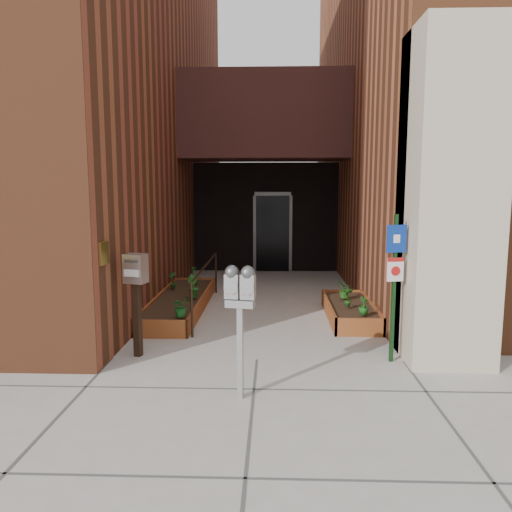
{
  "coord_description": "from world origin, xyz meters",
  "views": [
    {
      "loc": [
        0.22,
        -6.56,
        2.37
      ],
      "look_at": [
        -0.07,
        1.8,
        1.19
      ],
      "focal_mm": 35.0,
      "sensor_mm": 36.0,
      "label": 1
    }
  ],
  "objects": [
    {
      "name": "shrub_right_c",
      "position": [
        1.55,
        2.53,
        0.46
      ],
      "size": [
        0.3,
        0.3,
        0.32
      ],
      "primitive_type": "imported",
      "rotation": [
        0.0,
        0.0,
        4.67
      ],
      "color": "#265A19",
      "rests_on": "planter_right"
    },
    {
      "name": "payment_dropbox",
      "position": [
        -1.67,
        0.11,
        1.04
      ],
      "size": [
        0.33,
        0.28,
        1.45
      ],
      "color": "black",
      "rests_on": "ground"
    },
    {
      "name": "planter_right",
      "position": [
        1.6,
        2.2,
        0.13
      ],
      "size": [
        0.8,
        2.2,
        0.3
      ],
      "color": "brown",
      "rests_on": "ground"
    },
    {
      "name": "parking_meter",
      "position": [
        -0.14,
        -1.23,
        1.17
      ],
      "size": [
        0.35,
        0.19,
        1.51
      ],
      "color": "#A0A0A2",
      "rests_on": "ground"
    },
    {
      "name": "planter_left",
      "position": [
        -1.55,
        2.7,
        0.13
      ],
      "size": [
        0.9,
        3.6,
        0.3
      ],
      "color": "brown",
      "rests_on": "ground"
    },
    {
      "name": "shrub_left_b",
      "position": [
        -1.28,
        2.52,
        0.51
      ],
      "size": [
        0.32,
        0.32,
        0.41
      ],
      "primitive_type": "imported",
      "rotation": [
        0.0,
        0.0,
        2.38
      ],
      "color": "#1C5F1B",
      "rests_on": "planter_left"
    },
    {
      "name": "handrail",
      "position": [
        -1.05,
        2.65,
        0.75
      ],
      "size": [
        0.04,
        3.34,
        0.9
      ],
      "color": "black",
      "rests_on": "ground"
    },
    {
      "name": "sign_post",
      "position": [
        1.83,
        -0.0,
        1.23
      ],
      "size": [
        0.27,
        0.09,
        2.0
      ],
      "color": "black",
      "rests_on": "ground"
    },
    {
      "name": "shrub_right_a",
      "position": [
        1.69,
        1.36,
        0.45
      ],
      "size": [
        0.23,
        0.23,
        0.29
      ],
      "primitive_type": "imported",
      "rotation": [
        0.0,
        0.0,
        0.85
      ],
      "color": "#1A5317",
      "rests_on": "planter_right"
    },
    {
      "name": "shrub_left_c",
      "position": [
        -1.48,
        3.86,
        0.49
      ],
      "size": [
        0.29,
        0.29,
        0.37
      ],
      "primitive_type": "imported",
      "rotation": [
        0.0,
        0.0,
        4.03
      ],
      "color": "#1C5117",
      "rests_on": "planter_left"
    },
    {
      "name": "architecture",
      "position": [
        -0.18,
        6.89,
        4.98
      ],
      "size": [
        20.0,
        14.6,
        10.0
      ],
      "color": "brown",
      "rests_on": "ground"
    },
    {
      "name": "shrub_left_a",
      "position": [
        -1.25,
        1.14,
        0.47
      ],
      "size": [
        0.43,
        0.43,
        0.34
      ],
      "primitive_type": "imported",
      "rotation": [
        0.0,
        0.0,
        0.84
      ],
      "color": "#1B5E20",
      "rests_on": "planter_left"
    },
    {
      "name": "shrub_right_b",
      "position": [
        1.51,
        1.87,
        0.47
      ],
      "size": [
        0.19,
        0.19,
        0.35
      ],
      "primitive_type": "imported",
      "rotation": [
        0.0,
        0.0,
        3.09
      ],
      "color": "#1C5317",
      "rests_on": "planter_right"
    },
    {
      "name": "shrub_left_d",
      "position": [
        -1.82,
        3.32,
        0.47
      ],
      "size": [
        0.26,
        0.26,
        0.35
      ],
      "primitive_type": "imported",
      "rotation": [
        0.0,
        0.0,
        5.41
      ],
      "color": "#18541A",
      "rests_on": "planter_left"
    },
    {
      "name": "ground",
      "position": [
        0.0,
        0.0,
        0.0
      ],
      "size": [
        80.0,
        80.0,
        0.0
      ],
      "primitive_type": "plane",
      "color": "#9E9991",
      "rests_on": "ground"
    }
  ]
}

